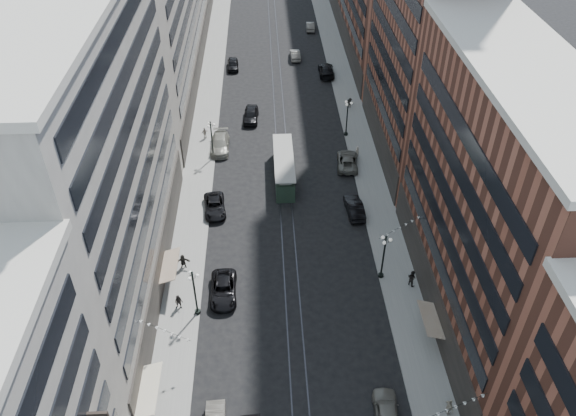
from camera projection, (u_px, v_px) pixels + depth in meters
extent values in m
plane|color=black|center=(281.00, 137.00, 79.25)|extent=(220.00, 220.00, 0.00)
cube|color=gray|center=(208.00, 105.00, 86.61)|extent=(4.00, 180.00, 0.15)
cube|color=gray|center=(349.00, 102.00, 87.43)|extent=(4.00, 180.00, 0.15)
cube|color=#2D2D33|center=(274.00, 104.00, 87.03)|extent=(0.12, 180.00, 0.02)
cube|color=#2D2D33|center=(283.00, 104.00, 87.09)|extent=(0.12, 180.00, 0.02)
cube|color=#A49E91|center=(96.00, 166.00, 48.80)|extent=(8.00, 36.00, 28.00)
cube|color=brown|center=(495.00, 208.00, 47.39)|extent=(8.00, 30.00, 24.00)
cylinder|color=black|center=(198.00, 312.00, 53.70)|extent=(0.56, 0.56, 0.30)
cylinder|color=black|center=(195.00, 294.00, 52.18)|extent=(0.18, 0.18, 5.20)
sphere|color=black|center=(192.00, 273.00, 50.44)|extent=(0.24, 0.24, 0.24)
sphere|color=white|center=(197.00, 276.00, 50.70)|extent=(0.36, 0.36, 0.36)
sphere|color=white|center=(190.00, 273.00, 50.98)|extent=(0.36, 0.36, 0.36)
sphere|color=white|center=(189.00, 279.00, 50.37)|extent=(0.36, 0.36, 0.36)
cylinder|color=black|center=(214.00, 157.00, 74.81)|extent=(0.56, 0.56, 0.30)
cylinder|color=black|center=(212.00, 141.00, 73.29)|extent=(0.18, 0.18, 5.20)
sphere|color=black|center=(210.00, 122.00, 71.54)|extent=(0.24, 0.24, 0.24)
sphere|color=white|center=(214.00, 125.00, 71.81)|extent=(0.36, 0.36, 0.36)
sphere|color=white|center=(209.00, 123.00, 72.09)|extent=(0.36, 0.36, 0.36)
sphere|color=white|center=(209.00, 126.00, 71.48)|extent=(0.36, 0.36, 0.36)
cylinder|color=black|center=(381.00, 275.00, 57.51)|extent=(0.56, 0.56, 0.30)
cylinder|color=black|center=(383.00, 258.00, 55.99)|extent=(0.18, 0.18, 5.20)
sphere|color=black|center=(386.00, 237.00, 54.25)|extent=(0.24, 0.24, 0.24)
sphere|color=white|center=(390.00, 240.00, 54.51)|extent=(0.36, 0.36, 0.36)
sphere|color=white|center=(383.00, 237.00, 54.79)|extent=(0.36, 0.36, 0.36)
sphere|color=white|center=(384.00, 243.00, 54.18)|extent=(0.36, 0.36, 0.36)
cylinder|color=black|center=(346.00, 134.00, 79.40)|extent=(0.56, 0.56, 0.30)
cylinder|color=black|center=(347.00, 119.00, 77.88)|extent=(0.18, 0.18, 5.20)
sphere|color=black|center=(348.00, 100.00, 76.13)|extent=(0.24, 0.24, 0.24)
sphere|color=white|center=(351.00, 103.00, 76.40)|extent=(0.36, 0.36, 0.36)
sphere|color=white|center=(346.00, 102.00, 76.68)|extent=(0.36, 0.36, 0.36)
sphere|color=white|center=(347.00, 105.00, 76.07)|extent=(0.36, 0.36, 0.36)
cube|color=#253A2B|center=(284.00, 169.00, 70.92)|extent=(2.27, 10.89, 2.36)
cube|color=gray|center=(284.00, 160.00, 70.02)|extent=(1.45, 9.98, 0.54)
cube|color=gray|center=(284.00, 157.00, 69.79)|extent=(2.45, 11.07, 0.14)
cylinder|color=black|center=(285.00, 194.00, 68.27)|extent=(2.09, 0.64, 0.64)
cylinder|color=black|center=(283.00, 157.00, 74.65)|extent=(2.09, 0.64, 0.64)
imported|color=black|center=(223.00, 290.00, 55.31)|extent=(2.62, 5.53, 1.53)
imported|color=slate|center=(387.00, 413.00, 44.72)|extent=(2.38, 5.07, 1.68)
imported|color=black|center=(179.00, 302.00, 53.75)|extent=(0.86, 0.55, 1.66)
imported|color=#BDB49D|center=(449.00, 407.00, 44.95)|extent=(0.73, 1.10, 1.73)
imported|color=black|center=(215.00, 206.00, 65.77)|extent=(2.97, 5.46, 1.45)
imported|color=gray|center=(220.00, 144.00, 76.26)|extent=(2.46, 6.00, 1.74)
imported|color=black|center=(233.00, 64.00, 96.55)|extent=(2.07, 4.75, 1.60)
imported|color=black|center=(354.00, 208.00, 65.42)|extent=(2.08, 5.07, 1.64)
imported|color=#626157|center=(347.00, 161.00, 73.20)|extent=(3.15, 5.84, 1.56)
imported|color=black|center=(326.00, 70.00, 94.55)|extent=(2.50, 6.04, 1.75)
imported|color=black|center=(251.00, 115.00, 82.51)|extent=(2.41, 5.33, 1.77)
imported|color=slate|center=(295.00, 55.00, 99.75)|extent=(1.75, 4.69, 1.53)
imported|color=black|center=(183.00, 261.00, 58.14)|extent=(1.57, 0.58, 1.66)
imported|color=gray|center=(205.00, 133.00, 78.30)|extent=(1.05, 0.79, 1.64)
imported|color=black|center=(412.00, 278.00, 56.13)|extent=(0.96, 1.02, 1.87)
imported|color=#BCAF9C|center=(357.00, 152.00, 74.35)|extent=(0.76, 0.67, 1.76)
imported|color=black|center=(350.00, 103.00, 85.31)|extent=(1.05, 0.51, 1.57)
imported|color=slate|center=(310.00, 26.00, 110.63)|extent=(1.81, 4.60, 1.49)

